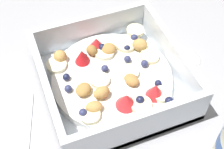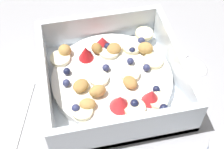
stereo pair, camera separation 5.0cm
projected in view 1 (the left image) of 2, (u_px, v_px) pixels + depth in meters
The scene contains 3 objects.
ground_plane at pixel (116, 75), 0.54m from camera, with size 2.40×2.40×0.00m, color #9E9EA3.
fruit_bowl at pixel (112, 78), 0.51m from camera, with size 0.21×0.21×0.07m.
spoon at pixel (178, 47), 0.58m from camera, with size 0.07×0.17×0.01m.
Camera 1 is at (0.13, 0.31, 0.42)m, focal length 51.94 mm.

